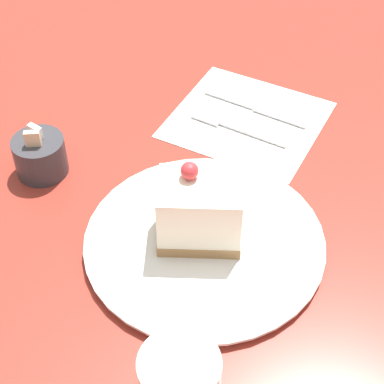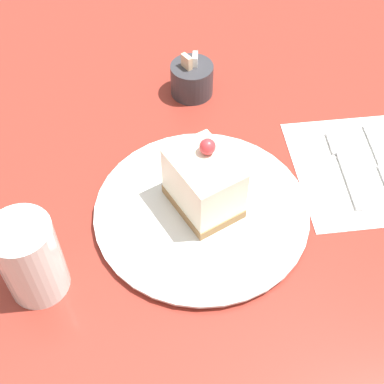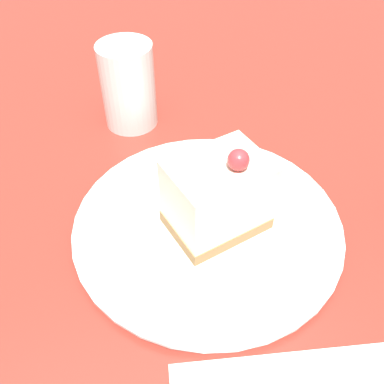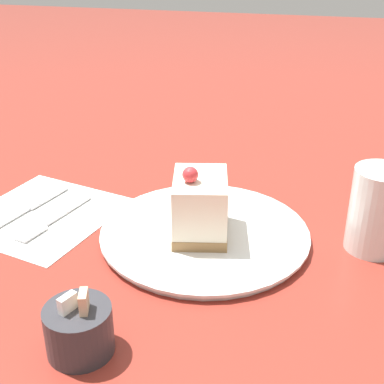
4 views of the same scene
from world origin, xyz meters
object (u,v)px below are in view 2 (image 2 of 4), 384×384
cake_slice (204,184)px  sugar_bowl (192,79)px  plate (201,211)px  drinking_glass (30,259)px  fork (343,162)px

cake_slice → sugar_bowl: 0.25m
plate → sugar_bowl: sugar_bowl is taller
sugar_bowl → drinking_glass: 0.41m
plate → cake_slice: (0.01, 0.01, 0.05)m
plate → fork: plate is taller
cake_slice → drinking_glass: (-0.23, -0.04, 0.00)m
fork → sugar_bowl: size_ratio=1.99×
fork → sugar_bowl: 0.28m
drinking_glass → plate: bearing=7.2°
plate → cake_slice: cake_slice is taller
cake_slice → fork: cake_slice is taller
cake_slice → drinking_glass: cake_slice is taller
cake_slice → plate: bearing=-136.5°
plate → drinking_glass: 0.23m
plate → drinking_glass: (-0.22, -0.03, 0.05)m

